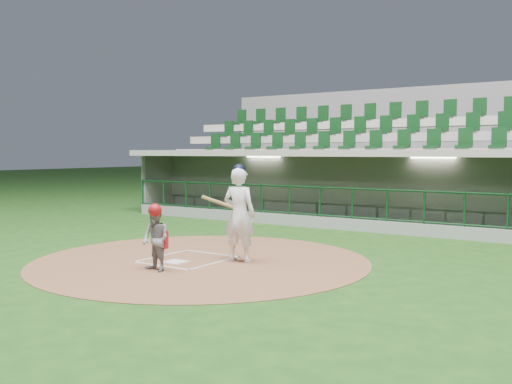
{
  "coord_description": "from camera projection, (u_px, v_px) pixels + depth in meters",
  "views": [
    {
      "loc": [
        7.94,
        -9.66,
        2.33
      ],
      "look_at": [
        -0.14,
        2.6,
        1.3
      ],
      "focal_mm": 40.0,
      "sensor_mm": 36.0,
      "label": 1
    }
  ],
  "objects": [
    {
      "name": "dugout_structure",
      "position": [
        347.0,
        193.0,
        19.02
      ],
      "size": [
        16.4,
        3.7,
        3.0
      ],
      "color": "slate",
      "rests_on": "ground"
    },
    {
      "name": "ground",
      "position": [
        197.0,
        258.0,
        12.57
      ],
      "size": [
        120.0,
        120.0,
        0.0
      ],
      "primitive_type": "plane",
      "color": "#193F12",
      "rests_on": "ground"
    },
    {
      "name": "dirt_circle",
      "position": [
        201.0,
        260.0,
        12.24
      ],
      "size": [
        7.2,
        7.2,
        0.01
      ],
      "primitive_type": "cylinder",
      "color": "brown",
      "rests_on": "ground"
    },
    {
      "name": "catcher",
      "position": [
        156.0,
        238.0,
        11.07
      ],
      "size": [
        0.69,
        0.59,
        1.32
      ],
      "color": "gray",
      "rests_on": "dirt_circle"
    },
    {
      "name": "batter",
      "position": [
        239.0,
        213.0,
        12.0
      ],
      "size": [
        0.93,
        0.92,
        2.07
      ],
      "color": "white",
      "rests_on": "dirt_circle"
    },
    {
      "name": "seating_deck",
      "position": [
        380.0,
        176.0,
        21.55
      ],
      "size": [
        17.0,
        6.72,
        5.15
      ],
      "color": "slate",
      "rests_on": "ground"
    },
    {
      "name": "batter_box_chalk",
      "position": [
        188.0,
        259.0,
        12.32
      ],
      "size": [
        1.55,
        1.8,
        0.01
      ],
      "color": "silver",
      "rests_on": "ground"
    },
    {
      "name": "home_plate",
      "position": [
        175.0,
        262.0,
        11.98
      ],
      "size": [
        0.43,
        0.43,
        0.02
      ],
      "primitive_type": "cube",
      "color": "silver",
      "rests_on": "dirt_circle"
    }
  ]
}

